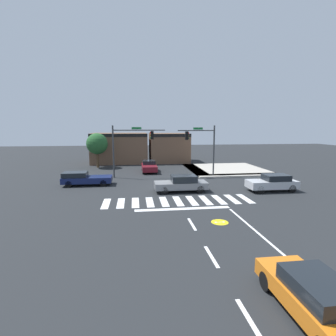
% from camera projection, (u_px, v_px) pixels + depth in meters
% --- Properties ---
extents(ground_plane, '(120.00, 120.00, 0.00)m').
position_uv_depth(ground_plane, '(170.00, 188.00, 25.03)').
color(ground_plane, '#232628').
extents(crosswalk_near, '(11.60, 2.78, 0.01)m').
position_uv_depth(crosswalk_near, '(178.00, 201.00, 20.62)').
color(crosswalk_near, silver).
rests_on(crosswalk_near, ground_plane).
extents(lane_markings, '(6.80, 24.25, 0.01)m').
position_uv_depth(lane_markings, '(228.00, 247.00, 12.68)').
color(lane_markings, white).
rests_on(lane_markings, ground_plane).
extents(bike_detector_marking, '(1.04, 1.04, 0.01)m').
position_uv_depth(bike_detector_marking, '(220.00, 222.00, 16.03)').
color(bike_detector_marking, yellow).
rests_on(bike_detector_marking, ground_plane).
extents(curb_corner_northeast, '(10.00, 10.60, 0.15)m').
position_uv_depth(curb_corner_northeast, '(223.00, 170.00, 35.32)').
color(curb_corner_northeast, '#B2AA9E').
rests_on(curb_corner_northeast, ground_plane).
extents(storefront_row, '(15.51, 6.72, 4.76)m').
position_uv_depth(storefront_row, '(139.00, 148.00, 43.15)').
color(storefront_row, brown).
rests_on(storefront_row, ground_plane).
extents(traffic_signal_northeast, '(4.34, 0.32, 5.91)m').
position_uv_depth(traffic_signal_northeast, '(202.00, 142.00, 30.17)').
color(traffic_signal_northeast, '#383A3D').
rests_on(traffic_signal_northeast, ground_plane).
extents(traffic_signal_northwest, '(5.95, 0.32, 5.91)m').
position_uv_depth(traffic_signal_northwest, '(131.00, 142.00, 29.77)').
color(traffic_signal_northwest, '#383A3D').
rests_on(traffic_signal_northwest, ground_plane).
extents(car_gray, '(4.69, 1.84, 1.46)m').
position_uv_depth(car_gray, '(182.00, 183.00, 23.58)').
color(car_gray, slate).
rests_on(car_gray, ground_plane).
extents(car_maroon, '(1.84, 4.27, 1.39)m').
position_uv_depth(car_maroon, '(149.00, 166.00, 34.00)').
color(car_maroon, maroon).
rests_on(car_maroon, ground_plane).
extents(car_orange, '(1.71, 4.36, 1.36)m').
position_uv_depth(car_orange, '(316.00, 297.00, 7.87)').
color(car_orange, orange).
rests_on(car_orange, ground_plane).
extents(car_silver, '(4.36, 1.82, 1.50)m').
position_uv_depth(car_silver, '(273.00, 183.00, 23.74)').
color(car_silver, '#B7BABF').
rests_on(car_silver, ground_plane).
extents(car_navy, '(4.77, 1.88, 1.34)m').
position_uv_depth(car_navy, '(84.00, 178.00, 26.14)').
color(car_navy, '#141E4C').
rests_on(car_navy, ground_plane).
extents(roadside_tree, '(2.99, 2.99, 4.89)m').
position_uv_depth(roadside_tree, '(97.00, 144.00, 37.15)').
color(roadside_tree, '#4C3823').
rests_on(roadside_tree, ground_plane).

